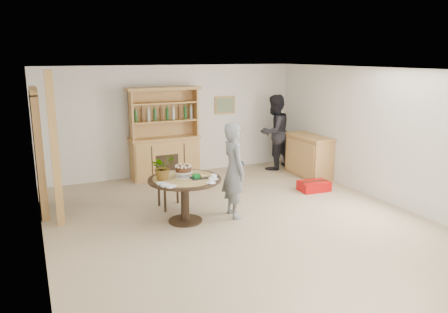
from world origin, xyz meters
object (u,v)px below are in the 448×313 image
adult_person (274,132)px  red_suitcase (314,186)px  hutch (165,148)px  dining_chair (170,178)px  teen_boy (234,170)px  sideboard (309,156)px  dining_table (185,187)px

adult_person → red_suitcase: adult_person is taller
hutch → dining_chair: 2.00m
teen_boy → adult_person: size_ratio=0.91×
teen_boy → adult_person: (2.29, 2.51, 0.08)m
teen_boy → red_suitcase: (2.12, 0.62, -0.72)m
sideboard → dining_table: sideboard is taller
dining_chair → adult_person: bearing=25.6°
sideboard → teen_boy: size_ratio=0.77×
dining_chair → adult_person: (3.14, 1.58, 0.37)m
hutch → dining_table: (-0.49, -2.76, -0.08)m
sideboard → adult_person: (-0.40, 0.89, 0.43)m
dining_table → adult_person: size_ratio=0.66×
teen_boy → adult_person: 3.40m
dining_table → red_suitcase: 3.06m
dining_chair → teen_boy: (0.85, -0.93, 0.28)m
dining_table → teen_boy: size_ratio=0.73×
teen_boy → dining_chair: bearing=46.3°
dining_chair → adult_person: size_ratio=0.52×
dining_chair → adult_person: adult_person is taller
dining_table → hutch: bearing=79.8°
teen_boy → red_suitcase: bearing=-70.0°
hutch → red_suitcase: size_ratio=3.25×
adult_person → red_suitcase: size_ratio=2.88×
dining_chair → red_suitcase: dining_chair is taller
teen_boy → adult_person: adult_person is taller
dining_table → adult_person: 3.97m
sideboard → dining_table: 3.85m
dining_table → dining_chair: size_ratio=1.27×
dining_chair → teen_boy: bearing=-48.6°
sideboard → dining_chair: 3.60m
dining_chair → dining_table: bearing=-91.0°
sideboard → teen_boy: bearing=-148.9°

